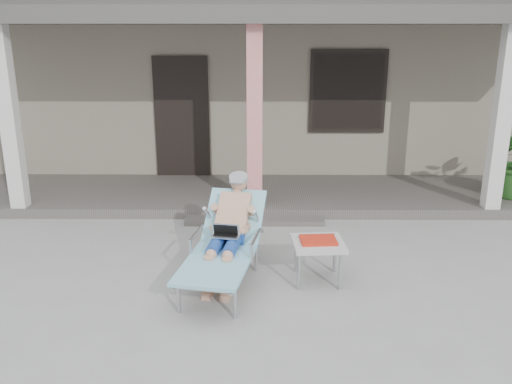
{
  "coord_description": "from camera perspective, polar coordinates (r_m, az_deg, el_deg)",
  "views": [
    {
      "loc": [
        0.07,
        -5.51,
        2.71
      ],
      "look_at": [
        0.03,
        0.6,
        0.85
      ],
      "focal_mm": 38.0,
      "sensor_mm": 36.0,
      "label": 1
    }
  ],
  "objects": [
    {
      "name": "porch_overhang",
      "position": [
        8.46,
        -0.1,
        17.44
      ],
      "size": [
        10.0,
        2.3,
        2.85
      ],
      "color": "silver",
      "rests_on": "porch_deck"
    },
    {
      "name": "side_table",
      "position": [
        6.0,
        6.56,
        -5.6
      ],
      "size": [
        0.59,
        0.59,
        0.5
      ],
      "rotation": [
        0.0,
        0.0,
        0.07
      ],
      "color": "beige",
      "rests_on": "ground"
    },
    {
      "name": "ground",
      "position": [
        6.14,
        -0.33,
        -9.25
      ],
      "size": [
        60.0,
        60.0,
        0.0
      ],
      "primitive_type": "plane",
      "color": "#9E9E99",
      "rests_on": "ground"
    },
    {
      "name": "porch_deck",
      "position": [
        8.91,
        -0.08,
        -0.29
      ],
      "size": [
        10.0,
        2.0,
        0.15
      ],
      "primitive_type": "cube",
      "color": "#605B56",
      "rests_on": "ground"
    },
    {
      "name": "lounger",
      "position": [
        5.92,
        -3.13,
        -2.86
      ],
      "size": [
        0.96,
        1.83,
        1.15
      ],
      "rotation": [
        0.0,
        0.0,
        -0.18
      ],
      "color": "#B7B7BC",
      "rests_on": "ground"
    },
    {
      "name": "porch_step",
      "position": [
        7.83,
        -0.16,
        -3.03
      ],
      "size": [
        2.0,
        0.3,
        0.07
      ],
      "primitive_type": "cube",
      "color": "#605B56",
      "rests_on": "ground"
    },
    {
      "name": "house",
      "position": [
        12.06,
        0.06,
        11.93
      ],
      "size": [
        10.4,
        5.4,
        3.3
      ],
      "color": "gray",
      "rests_on": "ground"
    }
  ]
}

